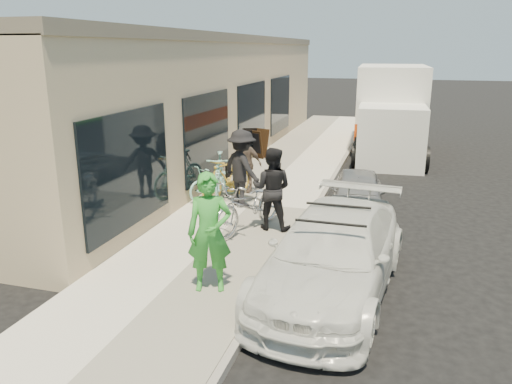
# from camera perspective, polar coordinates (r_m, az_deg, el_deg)

# --- Properties ---
(ground) EXTENTS (120.00, 120.00, 0.00)m
(ground) POSITION_cam_1_polar(r_m,az_deg,el_deg) (9.05, 6.02, -8.81)
(ground) COLOR black
(ground) RESTS_ON ground
(sidewalk) EXTENTS (3.00, 34.00, 0.15)m
(sidewalk) POSITION_cam_1_polar(r_m,az_deg,el_deg) (12.19, -0.61, -1.69)
(sidewalk) COLOR beige
(sidewalk) RESTS_ON ground
(curb) EXTENTS (0.12, 34.00, 0.13)m
(curb) POSITION_cam_1_polar(r_m,az_deg,el_deg) (11.85, 6.58, -2.38)
(curb) COLOR gray
(curb) RESTS_ON ground
(storefront) EXTENTS (3.60, 20.00, 4.22)m
(storefront) POSITION_cam_1_polar(r_m,az_deg,el_deg) (17.49, -6.09, 10.50)
(storefront) COLOR tan
(storefront) RESTS_ON ground
(bike_rack) EXTENTS (0.23, 0.58, 0.85)m
(bike_rack) POSITION_cam_1_polar(r_m,az_deg,el_deg) (12.92, -2.66, 2.01)
(bike_rack) COLOR black
(bike_rack) RESTS_ON sidewalk
(sandwich_board) EXTENTS (0.75, 0.76, 0.98)m
(sandwich_board) POSITION_cam_1_polar(r_m,az_deg,el_deg) (17.23, 0.15, 5.56)
(sandwich_board) COLOR black
(sandwich_board) RESTS_ON sidewalk
(sedan_white) EXTENTS (2.27, 4.70, 1.36)m
(sedan_white) POSITION_cam_1_polar(r_m,az_deg,el_deg) (8.06, 8.81, -7.02)
(sedan_white) COLOR silver
(sedan_white) RESTS_ON ground
(sedan_silver) EXTENTS (1.48, 3.11, 1.03)m
(sedan_silver) POSITION_cam_1_polar(r_m,az_deg,el_deg) (12.01, 11.53, -0.12)
(sedan_silver) COLOR gray
(sedan_silver) RESTS_ON ground
(moving_truck) EXTENTS (2.74, 6.59, 3.18)m
(moving_truck) POSITION_cam_1_polar(r_m,az_deg,el_deg) (19.52, 15.11, 8.52)
(moving_truck) COLOR silver
(moving_truck) RESTS_ON ground
(tandem_bike) EXTENTS (1.45, 2.24, 1.11)m
(tandem_bike) POSITION_cam_1_polar(r_m,az_deg,el_deg) (10.23, -0.80, -1.51)
(tandem_bike) COLOR silver
(tandem_bike) RESTS_ON sidewalk
(woman_rider) EXTENTS (0.79, 0.64, 1.88)m
(woman_rider) POSITION_cam_1_polar(r_m,az_deg,el_deg) (7.67, -5.34, -4.65)
(woman_rider) COLOR green
(woman_rider) RESTS_ON sidewalk
(man_standing) EXTENTS (0.85, 0.67, 1.73)m
(man_standing) POSITION_cam_1_polar(r_m,az_deg,el_deg) (10.29, 1.81, 0.38)
(man_standing) COLOR black
(man_standing) RESTS_ON sidewalk
(cruiser_bike_a) EXTENTS (1.03, 1.97, 1.14)m
(cruiser_bike_a) POSITION_cam_1_polar(r_m,az_deg,el_deg) (12.52, -4.22, 1.81)
(cruiser_bike_a) COLOR #8CD2C7
(cruiser_bike_a) RESTS_ON sidewalk
(cruiser_bike_b) EXTENTS (1.30, 1.71, 0.86)m
(cruiser_bike_b) POSITION_cam_1_polar(r_m,az_deg,el_deg) (12.58, -4.62, 1.22)
(cruiser_bike_b) COLOR #8CD2C7
(cruiser_bike_b) RESTS_ON sidewalk
(cruiser_bike_c) EXTENTS (1.14, 1.90, 1.10)m
(cruiser_bike_c) POSITION_cam_1_polar(r_m,az_deg,el_deg) (12.44, -3.34, 1.64)
(cruiser_bike_c) COLOR gold
(cruiser_bike_c) RESTS_ON sidewalk
(bystander_a) EXTENTS (1.37, 1.23, 1.84)m
(bystander_a) POSITION_cam_1_polar(r_m,az_deg,el_deg) (11.80, -1.63, 2.72)
(bystander_a) COLOR black
(bystander_a) RESTS_ON sidewalk
(bystander_b) EXTENTS (0.90, 0.42, 1.50)m
(bystander_b) POSITION_cam_1_polar(r_m,az_deg,el_deg) (13.04, -1.22, 3.25)
(bystander_b) COLOR brown
(bystander_b) RESTS_ON sidewalk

